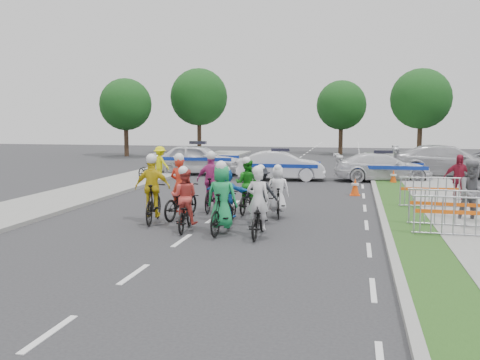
% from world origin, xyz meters
% --- Properties ---
extents(ground, '(90.00, 90.00, 0.00)m').
position_xyz_m(ground, '(0.00, 0.00, 0.00)').
color(ground, '#28282B').
rests_on(ground, ground).
extents(curb_right, '(0.20, 60.00, 0.12)m').
position_xyz_m(curb_right, '(5.10, 5.00, 0.06)').
color(curb_right, gray).
rests_on(curb_right, ground).
extents(grass_strip, '(1.20, 60.00, 0.11)m').
position_xyz_m(grass_strip, '(5.80, 5.00, 0.06)').
color(grass_strip, '#224817').
rests_on(grass_strip, ground).
extents(sidewalk_right, '(2.40, 60.00, 0.13)m').
position_xyz_m(sidewalk_right, '(7.60, 5.00, 0.07)').
color(sidewalk_right, gray).
rests_on(sidewalk_right, ground).
extents(sidewalk_left, '(3.00, 60.00, 0.13)m').
position_xyz_m(sidewalk_left, '(-6.50, 5.00, 0.07)').
color(sidewalk_left, gray).
rests_on(sidewalk_left, ground).
extents(rider_0, '(0.65, 1.83, 1.86)m').
position_xyz_m(rider_0, '(1.80, 0.90, 0.62)').
color(rider_0, black).
rests_on(rider_0, ground).
extents(rider_1, '(0.86, 1.91, 1.97)m').
position_xyz_m(rider_1, '(0.79, 1.04, 0.76)').
color(rider_1, black).
rests_on(rider_1, ground).
extents(rider_2, '(0.83, 1.82, 1.79)m').
position_xyz_m(rider_2, '(-0.32, 1.23, 0.67)').
color(rider_2, black).
rests_on(rider_2, ground).
extents(rider_3, '(1.09, 2.02, 2.06)m').
position_xyz_m(rider_3, '(-1.56, 2.06, 0.78)').
color(rider_3, black).
rests_on(rider_3, ground).
extents(rider_4, '(0.97, 1.70, 1.73)m').
position_xyz_m(rider_4, '(1.53, 2.84, 0.68)').
color(rider_4, black).
rests_on(rider_4, ground).
extents(rider_5, '(1.39, 1.66, 1.70)m').
position_xyz_m(rider_5, '(0.55, 2.52, 0.72)').
color(rider_5, black).
rests_on(rider_5, ground).
extents(rider_6, '(1.04, 2.08, 2.03)m').
position_xyz_m(rider_6, '(-1.00, 2.92, 0.67)').
color(rider_6, black).
rests_on(rider_6, ground).
extents(rider_7, '(0.77, 1.64, 1.67)m').
position_xyz_m(rider_7, '(1.91, 3.74, 0.66)').
color(rider_7, black).
rests_on(rider_7, ground).
extents(rider_8, '(0.80, 1.83, 1.84)m').
position_xyz_m(rider_8, '(0.80, 4.33, 0.68)').
color(rider_8, black).
rests_on(rider_8, ground).
extents(rider_9, '(1.02, 1.93, 2.02)m').
position_xyz_m(rider_9, '(-0.38, 4.33, 0.77)').
color(rider_9, black).
rests_on(rider_9, ground).
extents(police_car_0, '(4.93, 2.02, 1.67)m').
position_xyz_m(police_car_0, '(-4.19, 15.51, 0.84)').
color(police_car_0, silver).
rests_on(police_car_0, ground).
extents(police_car_1, '(4.53, 2.10, 1.44)m').
position_xyz_m(police_car_1, '(0.60, 13.81, 0.72)').
color(police_car_1, silver).
rests_on(police_car_1, ground).
extents(police_car_2, '(4.94, 2.55, 1.37)m').
position_xyz_m(police_car_2, '(5.58, 14.41, 0.68)').
color(police_car_2, silver).
rests_on(police_car_2, ground).
extents(civilian_sedan, '(5.90, 2.69, 1.67)m').
position_xyz_m(civilian_sedan, '(9.01, 16.93, 0.84)').
color(civilian_sedan, '#BABABF').
rests_on(civilian_sedan, ground).
extents(spectator_1, '(0.97, 0.79, 1.86)m').
position_xyz_m(spectator_1, '(7.60, 3.82, 0.93)').
color(spectator_1, slate).
rests_on(spectator_1, ground).
extents(spectator_2, '(1.11, 0.63, 1.78)m').
position_xyz_m(spectator_2, '(7.93, 7.90, 0.89)').
color(spectator_2, maroon).
rests_on(spectator_2, ground).
extents(marshal_hiviz, '(1.25, 1.03, 1.69)m').
position_xyz_m(marshal_hiviz, '(-5.27, 12.51, 0.85)').
color(marshal_hiviz, yellow).
rests_on(marshal_hiviz, ground).
extents(barrier_0, '(2.02, 0.58, 1.12)m').
position_xyz_m(barrier_0, '(6.70, 1.53, 0.56)').
color(barrier_0, '#A5A8AD').
rests_on(barrier_0, ground).
extents(barrier_1, '(2.03, 0.66, 1.12)m').
position_xyz_m(barrier_1, '(6.70, 2.84, 0.56)').
color(barrier_1, '#A5A8AD').
rests_on(barrier_1, ground).
extents(barrier_2, '(2.04, 0.68, 1.12)m').
position_xyz_m(barrier_2, '(6.70, 6.08, 0.56)').
color(barrier_2, '#A5A8AD').
rests_on(barrier_2, ground).
extents(cone_0, '(0.40, 0.40, 0.70)m').
position_xyz_m(cone_0, '(4.26, 9.11, 0.34)').
color(cone_0, '#F24C0C').
rests_on(cone_0, ground).
extents(cone_1, '(0.40, 0.40, 0.70)m').
position_xyz_m(cone_1, '(6.00, 13.06, 0.34)').
color(cone_1, '#F24C0C').
rests_on(cone_1, ground).
extents(parked_bike, '(1.73, 1.57, 0.91)m').
position_xyz_m(parked_bike, '(-5.83, 12.17, 0.46)').
color(parked_bike, black).
rests_on(parked_bike, ground).
extents(tree_0, '(4.20, 4.20, 6.30)m').
position_xyz_m(tree_0, '(-14.00, 28.00, 4.19)').
color(tree_0, '#382619').
rests_on(tree_0, ground).
extents(tree_1, '(4.55, 4.55, 6.82)m').
position_xyz_m(tree_1, '(9.00, 30.00, 4.54)').
color(tree_1, '#382619').
rests_on(tree_1, ground).
extents(tree_3, '(4.90, 4.90, 7.35)m').
position_xyz_m(tree_3, '(-9.00, 32.00, 4.89)').
color(tree_3, '#382619').
rests_on(tree_3, ground).
extents(tree_4, '(4.20, 4.20, 6.30)m').
position_xyz_m(tree_4, '(3.00, 34.00, 4.19)').
color(tree_4, '#382619').
rests_on(tree_4, ground).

